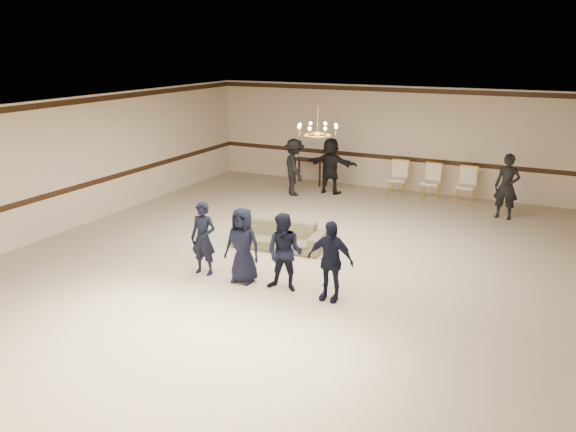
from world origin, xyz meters
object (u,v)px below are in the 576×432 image
object	(u,v)px
banquet_chair_right	(466,186)
console_table	(309,172)
boy_a	(203,238)
chandelier	(318,120)
banquet_chair_mid	(431,182)
boy_b	(243,245)
settee	(279,235)
adult_mid	(331,166)
adult_right	(507,187)
boy_c	(285,253)
banquet_chair_left	(398,179)
boy_d	(330,261)
adult_left	(294,167)

from	to	relation	value
banquet_chair_right	console_table	bearing A→B (deg)	-178.88
boy_a	chandelier	bearing A→B (deg)	55.59
banquet_chair_right	console_table	size ratio (longest dim) A/B	1.06
banquet_chair_mid	banquet_chair_right	distance (m)	1.00
boy_b	settee	bearing A→B (deg)	94.06
boy_a	boy_b	size ratio (longest dim) A/B	1.00
adult_mid	adult_right	distance (m)	5.12
adult_mid	boy_c	bearing A→B (deg)	107.37
boy_b	banquet_chair_left	distance (m)	7.63
banquet_chair_right	boy_b	bearing A→B (deg)	-107.64
boy_d	adult_right	xyz separation A→B (m)	(2.27, 6.61, 0.12)
adult_left	banquet_chair_mid	size ratio (longest dim) A/B	1.63
console_table	chandelier	bearing A→B (deg)	-62.72
adult_right	boy_c	bearing A→B (deg)	-106.84
chandelier	banquet_chair_left	xyz separation A→B (m)	(0.41, 5.21, -2.35)
boy_a	banquet_chair_right	bearing A→B (deg)	59.57
settee	adult_mid	distance (m)	5.12
settee	console_table	size ratio (longest dim) A/B	2.05
boy_d	adult_right	distance (m)	6.99
boy_a	adult_left	distance (m)	6.39
boy_a	console_table	bearing A→B (deg)	94.96
console_table	settee	bearing A→B (deg)	-70.61
boy_b	banquet_chair_mid	distance (m)	7.82
boy_a	boy_c	distance (m)	1.80
chandelier	banquet_chair_left	distance (m)	5.73
adult_left	adult_mid	world-z (taller)	same
chandelier	banquet_chair_mid	size ratio (longest dim) A/B	0.89
adult_mid	adult_right	bearing A→B (deg)	177.50
settee	adult_mid	bearing A→B (deg)	92.69
banquet_chair_left	boy_a	bearing A→B (deg)	-107.94
adult_left	banquet_chair_left	distance (m)	3.13
chandelier	console_table	xyz separation A→B (m)	(-2.59, 5.41, -2.46)
boy_a	boy_d	bearing A→B (deg)	-3.70
adult_left	banquet_chair_mid	bearing A→B (deg)	-114.05
boy_d	banquet_chair_left	size ratio (longest dim) A/B	1.41
boy_b	banquet_chair_right	xyz separation A→B (m)	(2.91, 7.58, -0.21)
boy_a	settee	size ratio (longest dim) A/B	0.72
settee	adult_mid	size ratio (longest dim) A/B	1.19
boy_c	adult_right	bearing A→B (deg)	59.65
banquet_chair_left	banquet_chair_right	world-z (taller)	same
settee	chandelier	bearing A→B (deg)	21.36
adult_left	adult_right	bearing A→B (deg)	-129.44
adult_mid	banquet_chair_left	world-z (taller)	adult_mid
adult_left	banquet_chair_right	bearing A→B (deg)	-117.63
chandelier	boy_d	bearing A→B (deg)	-61.36
banquet_chair_right	boy_d	bearing A→B (deg)	-94.96
banquet_chair_left	console_table	size ratio (longest dim) A/B	1.06
boy_c	adult_mid	distance (m)	7.27
boy_c	adult_mid	xyz separation A→B (m)	(-1.93, 7.01, 0.12)
boy_b	adult_mid	distance (m)	7.08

